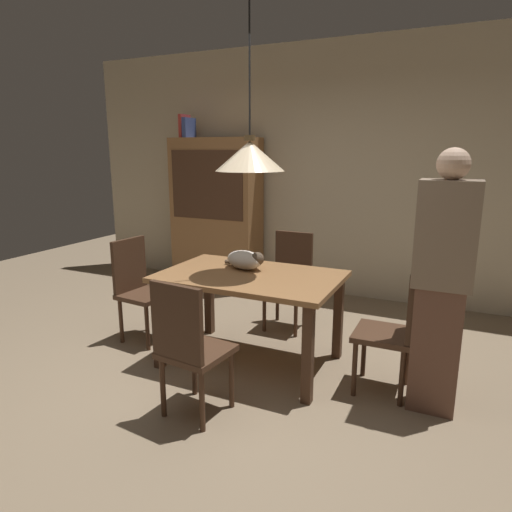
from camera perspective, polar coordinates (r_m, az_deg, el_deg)
The scene contains 13 objects.
ground at distance 3.46m, azimuth -5.67°, elevation -16.31°, with size 10.00×10.00×0.00m, color #847056.
back_wall at distance 5.46m, azimuth 8.51°, elevation 10.43°, with size 6.40×0.10×2.90m, color beige.
dining_table at distance 3.59m, azimuth -0.73°, elevation -3.86°, with size 1.40×0.90×0.75m.
chair_left_side at distance 4.23m, azimuth -14.60°, elevation -3.58°, with size 0.44×0.44×0.93m.
chair_near_front at distance 2.93m, azimuth -8.51°, elevation -10.96°, with size 0.44×0.44×0.93m.
chair_far_back at distance 4.40m, azimuth 4.27°, elevation -2.51°, with size 0.40×0.40×0.93m.
chair_right_side at distance 3.33m, azimuth 17.23°, elevation -8.37°, with size 0.40×0.40×0.93m.
cat_sleeping at distance 3.70m, azimuth -1.34°, elevation -0.48°, with size 0.41×0.33×0.16m.
pendant_lamp at distance 3.43m, azimuth -0.78°, elevation 12.55°, with size 0.52×0.52×1.30m.
hutch_bookcase at distance 5.72m, azimuth -5.01°, elevation 5.00°, with size 1.12×0.45×1.85m.
book_red_tall at distance 5.89m, azimuth -8.99°, elevation 15.87°, with size 0.04×0.22×0.28m, color #B73833.
book_blue_wide at distance 5.86m, azimuth -8.45°, elevation 15.70°, with size 0.06×0.24×0.24m, color #384C93.
person_standing at distance 3.10m, azimuth 22.38°, elevation -3.35°, with size 0.36×0.22×1.72m.
Camera 1 is at (1.57, -2.57, 1.70)m, focal length 31.70 mm.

